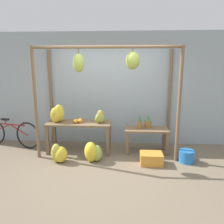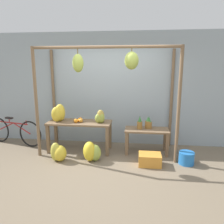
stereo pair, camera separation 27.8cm
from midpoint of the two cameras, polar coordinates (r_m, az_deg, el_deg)
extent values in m
plane|color=#756651|center=(4.44, -3.94, -14.57)|extent=(20.00, 20.00, 0.00)
cube|color=#99A8B2|center=(5.55, -2.08, 5.94)|extent=(8.00, 0.08, 2.80)
cylinder|color=brown|center=(4.92, -20.91, 1.88)|extent=(0.07, 0.07, 2.38)
cylinder|color=brown|center=(4.59, 15.48, 1.55)|extent=(0.07, 0.07, 2.38)
cylinder|color=brown|center=(5.83, -16.95, 3.61)|extent=(0.07, 0.07, 2.38)
cylinder|color=brown|center=(5.54, 13.40, 3.40)|extent=(0.07, 0.07, 2.38)
cylinder|color=brown|center=(4.46, -3.57, 16.62)|extent=(2.98, 0.06, 0.06)
cylinder|color=brown|center=(4.55, -10.60, 15.37)|extent=(0.02, 0.02, 0.09)
ellipsoid|color=#9EB247|center=(4.54, -10.49, 12.45)|extent=(0.23, 0.20, 0.37)
cylinder|color=brown|center=(4.42, 3.63, 15.88)|extent=(0.02, 0.02, 0.06)
ellipsoid|color=#9EB247|center=(4.41, 3.60, 13.25)|extent=(0.28, 0.25, 0.35)
cube|color=brown|center=(5.12, -10.13, -2.86)|extent=(1.47, 0.59, 0.04)
cube|color=brown|center=(5.20, -18.02, -7.11)|extent=(0.07, 0.07, 0.67)
cube|color=brown|center=(4.88, -2.75, -7.79)|extent=(0.07, 0.07, 0.67)
cube|color=brown|center=(5.64, -16.22, -5.52)|extent=(0.07, 0.07, 0.67)
cube|color=brown|center=(5.34, -2.18, -6.02)|extent=(0.07, 0.07, 0.67)
cube|color=brown|center=(5.08, 7.45, -4.53)|extent=(0.99, 0.49, 0.04)
cube|color=brown|center=(4.97, 2.33, -8.26)|extent=(0.07, 0.07, 0.53)
cube|color=brown|center=(5.03, 12.62, -8.29)|extent=(0.07, 0.07, 0.53)
cube|color=brown|center=(5.34, 2.42, -6.81)|extent=(0.07, 0.07, 0.53)
cube|color=brown|center=(5.40, 11.98, -6.86)|extent=(0.07, 0.07, 0.53)
ellipsoid|color=gold|center=(5.20, -15.15, -0.33)|extent=(0.32, 0.31, 0.41)
ellipsoid|color=#9EB247|center=(5.28, -15.34, -0.38)|extent=(0.21, 0.23, 0.37)
ellipsoid|color=gold|center=(5.16, -16.06, -0.78)|extent=(0.23, 0.21, 0.35)
sphere|color=orange|center=(5.03, -9.80, -2.34)|extent=(0.09, 0.09, 0.09)
sphere|color=orange|center=(5.08, -10.19, -2.28)|extent=(0.08, 0.08, 0.08)
sphere|color=orange|center=(5.18, -10.24, -2.04)|extent=(0.07, 0.07, 0.07)
sphere|color=orange|center=(5.16, -9.92, -2.00)|extent=(0.09, 0.09, 0.09)
sphere|color=orange|center=(5.07, -9.98, -2.34)|extent=(0.07, 0.07, 0.07)
sphere|color=orange|center=(5.10, -11.25, -2.31)|extent=(0.07, 0.07, 0.07)
sphere|color=orange|center=(5.02, -11.02, -2.42)|extent=(0.09, 0.09, 0.09)
cylinder|color=olive|center=(5.04, 5.63, -3.37)|extent=(0.12, 0.12, 0.17)
cone|color=#337538|center=(5.00, 5.67, -1.67)|extent=(0.08, 0.08, 0.14)
cylinder|color=olive|center=(5.13, 7.66, -3.16)|extent=(0.13, 0.13, 0.17)
cone|color=#428442|center=(5.10, 7.70, -1.68)|extent=(0.09, 0.09, 0.10)
cylinder|color=olive|center=(5.13, 7.91, -3.29)|extent=(0.15, 0.15, 0.15)
cone|color=#337538|center=(5.10, 7.96, -1.76)|extent=(0.10, 0.10, 0.13)
ellipsoid|color=gold|center=(4.79, -14.87, -10.68)|extent=(0.35, 0.37, 0.34)
ellipsoid|color=gold|center=(4.80, -16.00, -10.29)|extent=(0.26, 0.24, 0.41)
ellipsoid|color=#9EB247|center=(4.71, -5.89, -10.66)|extent=(0.30, 0.27, 0.35)
ellipsoid|color=yellow|center=(4.69, -7.27, -10.31)|extent=(0.39, 0.40, 0.43)
cube|color=orange|center=(4.63, 8.49, -11.95)|extent=(0.45, 0.34, 0.23)
cylinder|color=blue|center=(4.87, 17.35, -11.00)|extent=(0.31, 0.31, 0.26)
torus|color=black|center=(5.74, -22.43, -5.70)|extent=(0.65, 0.19, 0.66)
cylinder|color=maroon|center=(6.01, -26.37, -2.94)|extent=(0.85, 0.24, 0.03)
cylinder|color=maroon|center=(6.22, -27.99, -3.75)|extent=(0.52, 0.15, 0.26)
cylinder|color=maroon|center=(5.87, -24.45, -4.29)|extent=(0.52, 0.15, 0.26)
cylinder|color=maroon|center=(6.09, -27.29, -2.37)|extent=(0.02, 0.02, 0.10)
cube|color=black|center=(6.07, -27.36, -1.73)|extent=(0.21, 0.13, 0.04)
cylinder|color=maroon|center=(5.73, -23.44, -2.85)|extent=(0.02, 0.02, 0.10)
ellipsoid|color=#B2993D|center=(4.96, -4.63, -1.17)|extent=(0.20, 0.18, 0.30)
ellipsoid|color=#93A33D|center=(4.95, -5.20, -1.71)|extent=(0.21, 0.22, 0.21)
ellipsoid|color=#93A33D|center=(5.01, -4.57, -1.31)|extent=(0.19, 0.18, 0.25)
ellipsoid|color=#93A33D|center=(4.94, -4.36, -1.65)|extent=(0.15, 0.13, 0.23)
camera|label=1|loc=(0.14, -91.62, -0.34)|focal=35.00mm
camera|label=2|loc=(0.14, 88.38, 0.34)|focal=35.00mm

